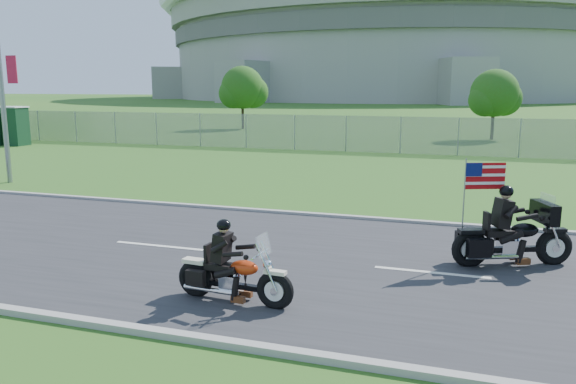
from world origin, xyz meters
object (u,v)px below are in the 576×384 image
(motorcycle_lead, at_px, (232,277))
(motorcycle_follow, at_px, (512,239))
(porta_toilet_a, at_px, (16,127))
(streetlight, at_px, (1,30))

(motorcycle_lead, relative_size, motorcycle_follow, 0.90)
(motorcycle_follow, bearing_deg, porta_toilet_a, 127.76)
(streetlight, distance_m, porta_toilet_a, 15.39)
(streetlight, relative_size, porta_toilet_a, 4.35)
(streetlight, bearing_deg, motorcycle_follow, -16.64)
(motorcycle_lead, distance_m, motorcycle_follow, 5.79)
(porta_toilet_a, distance_m, motorcycle_lead, 30.11)
(porta_toilet_a, relative_size, motorcycle_follow, 0.96)
(streetlight, relative_size, motorcycle_follow, 4.18)
(porta_toilet_a, bearing_deg, motorcycle_follow, -30.20)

